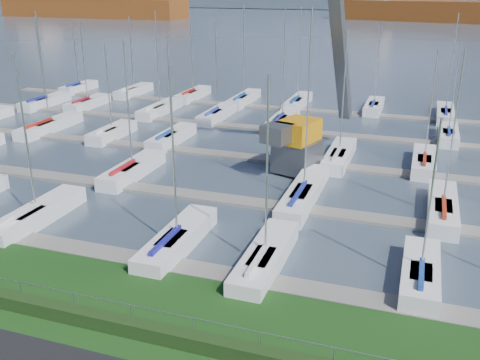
% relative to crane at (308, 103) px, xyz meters
% --- Properties ---
extents(water, '(800.00, 540.00, 0.20)m').
position_rel_crane_xyz_m(water, '(-1.49, 235.25, -5.73)').
color(water, '#404E5E').
extents(hedge, '(80.00, 0.70, 0.70)m').
position_rel_crane_xyz_m(hedge, '(-1.49, -25.15, -4.98)').
color(hedge, '#1C3513').
rests_on(hedge, grass).
extents(fence, '(80.00, 0.04, 0.04)m').
position_rel_crane_xyz_m(fence, '(-1.49, -24.75, -4.13)').
color(fence, gray).
rests_on(fence, grass).
extents(docks, '(90.00, 41.60, 0.25)m').
position_rel_crane_xyz_m(docks, '(-1.49, 1.25, -5.55)').
color(docks, slate).
rests_on(docks, water).
extents(crane, '(5.44, 13.47, 22.35)m').
position_rel_crane_xyz_m(crane, '(0.00, 0.00, 0.00)').
color(crane, '#53555A').
rests_on(crane, water).
extents(cargo_ship_west, '(85.74, 20.33, 21.50)m').
position_rel_crane_xyz_m(cargo_ship_west, '(-137.17, 170.45, -1.64)').
color(cargo_ship_west, brown).
rests_on(cargo_ship_west, water).
extents(cargo_ship_mid, '(100.01, 39.32, 21.50)m').
position_rel_crane_xyz_m(cargo_ship_mid, '(14.78, 191.10, -1.78)').
color(cargo_ship_mid, brown).
rests_on(cargo_ship_mid, water).
extents(sailboat_fleet, '(75.12, 49.15, 13.63)m').
position_rel_crane_xyz_m(sailboat_fleet, '(-5.02, 3.98, 0.08)').
color(sailboat_fleet, silver).
rests_on(sailboat_fleet, water).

